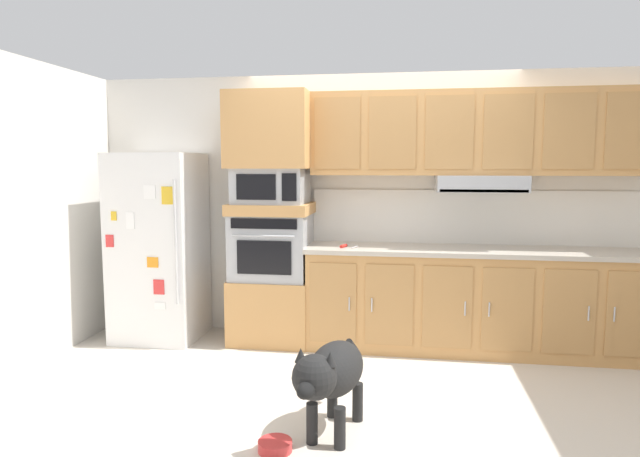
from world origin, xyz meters
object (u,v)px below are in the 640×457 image
Objects in this scene: screwdriver at (345,246)px; microwave at (271,186)px; dog at (331,373)px; refrigerator at (159,247)px; dog_food_bowl at (275,446)px; built_in_oven at (272,246)px.

microwave is at bearing 170.02° from screwdriver.
microwave is 2.22m from dog.
microwave is 4.05× the size of screwdriver.
microwave is at bearing 3.58° from refrigerator.
refrigerator reaches higher than screwdriver.
refrigerator is 1.75× the size of dog.
dog_food_bowl is (-0.20, -1.86, -0.90)m from screwdriver.
refrigerator is 2.59m from dog.
screwdriver is at bearing -9.97° from built_in_oven.
microwave is 0.64× the size of dog.
built_in_oven is at bearing 3.58° from refrigerator.
dog is 0.52m from dog_food_bowl.
microwave is 2.49m from dog_food_bowl.
dog_food_bowl is (-0.30, -0.20, -0.38)m from dog.
built_in_oven is at bearing -144.74° from dog.
screwdriver is at bearing -1.75° from refrigerator.
refrigerator reaches higher than microwave.
built_in_oven is 2.02m from dog.
built_in_oven is (1.08, 0.07, 0.02)m from refrigerator.
built_in_oven is 0.56m from microwave.
refrigerator is 1.09m from built_in_oven.
screwdriver is 2.08m from dog_food_bowl.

